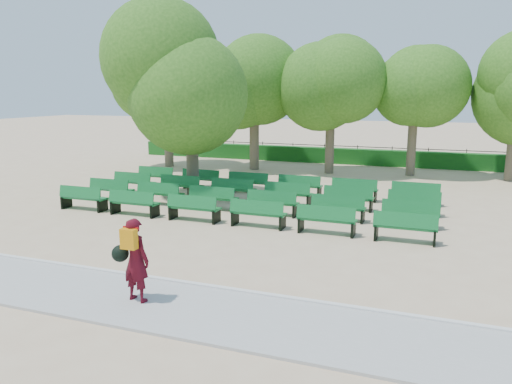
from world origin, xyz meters
TOP-DOWN VIEW (x-y plane):
  - ground at (0.00, 0.00)m, footprint 120.00×120.00m
  - paving at (0.00, -7.40)m, footprint 30.00×2.20m
  - curb at (0.00, -6.25)m, footprint 30.00×0.12m
  - hedge at (0.00, 14.00)m, footprint 26.00×0.70m
  - fence at (0.00, 14.40)m, footprint 26.00×0.10m
  - tree_line at (0.00, 10.00)m, footprint 21.80×6.80m
  - bench_array at (-0.73, 1.43)m, footprint 1.76×0.55m
  - tree_among at (-3.84, 2.63)m, footprint 4.60×4.60m
  - person at (0.11, -7.42)m, footprint 0.83×0.53m

SIDE VIEW (x-z plane):
  - ground at x=0.00m, z-range 0.00..0.00m
  - fence at x=0.00m, z-range -0.51..0.51m
  - tree_line at x=0.00m, z-range -3.52..3.52m
  - paving at x=0.00m, z-range 0.00..0.06m
  - curb at x=0.00m, z-range 0.00..0.10m
  - bench_array at x=-0.73m, z-range -0.46..0.65m
  - hedge at x=0.00m, z-range 0.00..0.90m
  - person at x=0.11m, z-range 0.09..1.80m
  - tree_among at x=-3.84m, z-range 1.22..7.87m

